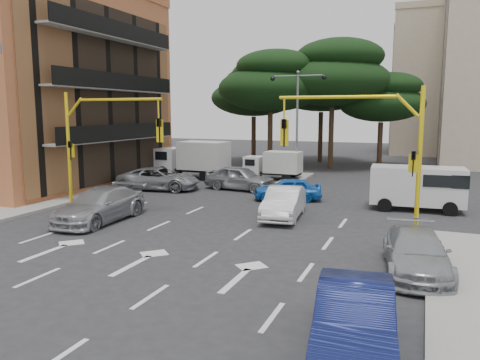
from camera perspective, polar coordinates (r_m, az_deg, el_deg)
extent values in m
plane|color=#28282B|center=(20.15, -4.96, -6.10)|extent=(120.00, 120.00, 0.00)
cube|color=gray|center=(34.91, 6.85, 0.17)|extent=(1.40, 6.00, 0.15)
cube|color=#B85A39|center=(36.95, -25.23, 9.89)|extent=(15.00, 16.00, 13.00)
cube|color=black|center=(31.88, -15.68, 9.83)|extent=(0.12, 14.72, 11.20)
cube|color=black|center=(49.56, 23.44, 11.73)|extent=(0.12, 11.04, 16.20)
cube|color=tan|center=(61.64, 25.99, 10.32)|extent=(16.00, 12.00, 16.00)
cube|color=black|center=(61.59, 18.35, 10.27)|extent=(0.12, 11.04, 14.20)
cube|color=tan|center=(62.60, 26.50, 17.96)|extent=(16.15, 12.15, 0.70)
cylinder|color=#382616|center=(41.52, 3.68, 4.85)|extent=(0.44, 0.44, 4.95)
ellipsoid|color=black|center=(41.49, 3.74, 11.00)|extent=(9.15, 9.15, 3.87)
ellipsoid|color=black|center=(41.05, 4.41, 13.64)|extent=(6.86, 6.86, 2.86)
ellipsoid|color=black|center=(42.01, 3.22, 12.77)|extent=(6.07, 6.07, 2.64)
cylinder|color=#382616|center=(42.21, 11.03, 5.07)|extent=(0.44, 0.44, 5.40)
ellipsoid|color=black|center=(42.22, 11.22, 11.67)|extent=(9.98, 9.98, 4.22)
ellipsoid|color=black|center=(41.90, 12.03, 14.47)|extent=(7.49, 7.49, 3.12)
ellipsoid|color=black|center=(42.72, 10.67, 13.58)|extent=(6.62, 6.62, 2.88)
cylinder|color=#382616|center=(46.28, 1.67, 4.94)|extent=(0.44, 0.44, 4.50)
ellipsoid|color=black|center=(46.22, 1.69, 9.96)|extent=(8.32, 8.32, 3.52)
ellipsoid|color=black|center=(45.72, 2.25, 12.11)|extent=(6.24, 6.24, 2.60)
ellipsoid|color=black|center=(46.72, 1.24, 11.42)|extent=(5.52, 5.52, 2.40)
cylinder|color=#382616|center=(43.69, 16.67, 4.10)|extent=(0.44, 0.44, 4.05)
ellipsoid|color=black|center=(43.59, 16.87, 8.88)|extent=(7.49, 7.49, 3.17)
ellipsoid|color=black|center=(43.20, 17.72, 10.88)|extent=(5.62, 5.62, 2.34)
ellipsoid|color=black|center=(43.97, 16.31, 10.30)|extent=(4.97, 4.97, 2.16)
cylinder|color=#382616|center=(47.51, 9.77, 5.19)|extent=(0.44, 0.44, 4.95)
ellipsoid|color=black|center=(47.48, 9.90, 10.56)|extent=(9.15, 9.15, 3.87)
ellipsoid|color=black|center=(47.08, 10.59, 12.84)|extent=(6.86, 6.86, 2.86)
ellipsoid|color=black|center=(47.95, 9.42, 12.13)|extent=(6.07, 6.07, 2.64)
cylinder|color=yellow|center=(19.53, 21.01, 1.87)|extent=(0.18, 0.18, 6.00)
cylinder|color=yellow|center=(19.44, 19.72, 8.56)|extent=(0.95, 0.14, 0.95)
cylinder|color=yellow|center=(19.74, 11.66, 9.88)|extent=(4.80, 0.14, 0.14)
cylinder|color=yellow|center=(20.24, 5.41, 8.69)|extent=(0.08, 0.08, 0.90)
imported|color=black|center=(20.26, 5.37, 5.72)|extent=(0.20, 0.24, 1.20)
cube|color=yellow|center=(20.33, 5.43, 5.73)|extent=(0.36, 0.06, 1.10)
imported|color=black|center=(19.39, 20.35, 1.86)|extent=(0.16, 0.20, 1.00)
cube|color=yellow|center=(19.48, 20.36, 1.89)|extent=(0.35, 0.08, 0.70)
cylinder|color=yellow|center=(26.14, -20.15, 3.42)|extent=(0.18, 0.18, 6.00)
cylinder|color=yellow|center=(25.70, -19.48, 8.41)|extent=(0.95, 0.14, 0.95)
cylinder|color=yellow|center=(23.99, -14.49, 9.49)|extent=(4.80, 0.14, 0.14)
cylinder|color=yellow|center=(22.77, -9.92, 8.57)|extent=(0.08, 0.08, 0.90)
imported|color=black|center=(22.79, -9.85, 5.93)|extent=(0.20, 0.24, 1.20)
cube|color=yellow|center=(22.85, -9.75, 5.94)|extent=(0.36, 0.06, 1.10)
imported|color=black|center=(25.88, -20.01, 3.39)|extent=(0.16, 0.20, 1.00)
cube|color=yellow|center=(25.96, -19.86, 3.41)|extent=(0.35, 0.08, 0.70)
cylinder|color=slate|center=(34.58, 6.96, 6.46)|extent=(0.16, 0.16, 7.50)
cylinder|color=slate|center=(34.89, 5.61, 12.49)|extent=(1.80, 0.10, 0.10)
sphere|color=black|center=(35.17, 4.00, 12.24)|extent=(0.36, 0.36, 0.36)
cylinder|color=slate|center=(34.43, 8.56, 12.50)|extent=(1.80, 0.10, 0.10)
sphere|color=black|center=(34.21, 10.22, 12.23)|extent=(0.36, 0.36, 0.36)
sphere|color=slate|center=(34.67, 7.08, 12.91)|extent=(0.24, 0.24, 0.24)
imported|color=silver|center=(22.27, 5.36, -2.78)|extent=(2.03, 4.58, 1.46)
imported|color=blue|center=(26.64, 5.83, -1.11)|extent=(4.11, 2.63, 1.30)
imported|color=#9FA2A7|center=(22.41, -16.71, -2.95)|extent=(2.25, 5.30, 1.52)
imported|color=gray|center=(30.55, -9.84, 0.17)|extent=(5.56, 3.28, 1.45)
imported|color=#999CA0|center=(30.05, -0.03, 0.26)|extent=(4.77, 2.38, 1.56)
imported|color=#0E1546|center=(10.43, 13.78, -16.15)|extent=(2.10, 4.64, 1.48)
imported|color=#9CA0A4|center=(15.77, 20.70, -8.23)|extent=(2.42, 4.78, 1.33)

